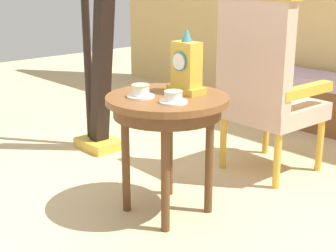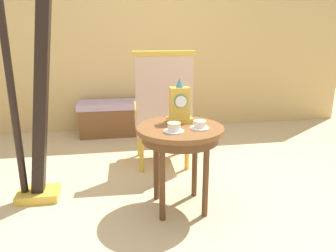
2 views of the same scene
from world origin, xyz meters
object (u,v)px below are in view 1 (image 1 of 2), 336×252
(teacup_right, at_px, (173,97))
(side_table, at_px, (167,112))
(armchair, at_px, (265,83))
(mantel_clock, at_px, (186,67))
(harp, at_px, (98,51))
(window_bench, at_px, (306,99))
(teacup_left, at_px, (141,91))

(teacup_right, bearing_deg, side_table, 149.11)
(side_table, distance_m, armchair, 0.81)
(side_table, bearing_deg, mantel_clock, 81.20)
(mantel_clock, bearing_deg, harp, 169.25)
(armchair, distance_m, window_bench, 1.29)
(teacup_right, distance_m, harp, 1.25)
(side_table, bearing_deg, harp, 163.19)
(side_table, bearing_deg, teacup_left, -120.00)
(mantel_clock, bearing_deg, teacup_left, -110.25)
(teacup_right, xyz_separation_m, harp, (-1.19, 0.40, 0.05))
(side_table, height_order, harp, harp)
(teacup_right, distance_m, mantel_clock, 0.24)
(teacup_right, xyz_separation_m, window_bench, (-0.54, 2.05, -0.45))
(harp, bearing_deg, teacup_right, -18.42)
(harp, bearing_deg, mantel_clock, -10.75)
(side_table, relative_size, teacup_left, 4.58)
(window_bench, bearing_deg, teacup_right, -75.20)
(mantel_clock, relative_size, armchair, 0.29)
(teacup_left, relative_size, mantel_clock, 0.42)
(side_table, height_order, teacup_left, teacup_left)
(teacup_right, xyz_separation_m, mantel_clock, (-0.11, 0.19, 0.11))
(armchair, bearing_deg, teacup_left, -94.30)
(harp, distance_m, window_bench, 1.84)
(armchair, bearing_deg, harp, -155.28)
(teacup_left, distance_m, armchair, 0.94)
(side_table, xyz_separation_m, mantel_clock, (0.02, 0.12, 0.22))
(teacup_left, bearing_deg, window_bench, 99.44)
(teacup_left, xyz_separation_m, teacup_right, (0.19, 0.04, -0.00))
(armchair, height_order, harp, harp)
(teacup_left, height_order, harp, harp)
(harp, relative_size, window_bench, 1.79)
(teacup_left, bearing_deg, armchair, 85.70)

